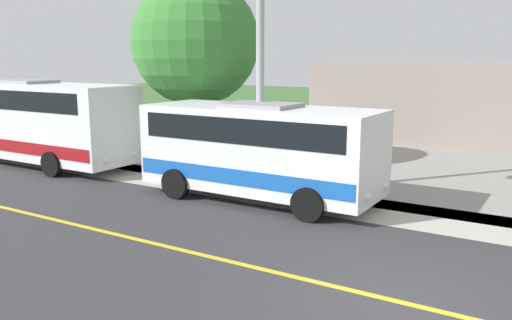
% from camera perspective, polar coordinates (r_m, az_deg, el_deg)
% --- Properties ---
extents(ground_plane, '(120.00, 120.00, 0.00)m').
position_cam_1_polar(ground_plane, '(9.72, 14.98, -14.52)').
color(ground_plane, '#3D6633').
extents(road_surface, '(8.00, 100.00, 0.01)m').
position_cam_1_polar(road_surface, '(9.71, 14.98, -14.49)').
color(road_surface, '#333335').
rests_on(road_surface, ground).
extents(sidewalk, '(2.40, 100.00, 0.01)m').
position_cam_1_polar(sidewalk, '(14.48, 20.95, -6.31)').
color(sidewalk, '#B2ADA3').
rests_on(sidewalk, ground).
extents(road_centre_line, '(0.16, 100.00, 0.00)m').
position_cam_1_polar(road_centre_line, '(9.71, 14.98, -14.47)').
color(road_centre_line, gold).
rests_on(road_centre_line, ground).
extents(shuttle_bus_front, '(2.78, 7.12, 2.84)m').
position_cam_1_polar(shuttle_bus_front, '(15.44, 0.48, 1.43)').
color(shuttle_bus_front, white).
rests_on(shuttle_bus_front, ground).
extents(transit_bus_rear, '(2.72, 10.96, 3.27)m').
position_cam_1_polar(transit_bus_rear, '(23.12, -23.99, 4.23)').
color(transit_bus_rear, white).
rests_on(transit_bus_rear, ground).
extents(street_light_pole, '(1.97, 0.24, 7.88)m').
position_cam_1_polar(street_light_pole, '(15.63, 0.22, 11.79)').
color(street_light_pole, '#9E9EA3').
rests_on(street_light_pole, ground).
extents(tree_curbside, '(4.71, 4.71, 7.05)m').
position_cam_1_polar(tree_curbside, '(20.12, -6.52, 12.48)').
color(tree_curbside, '#4C3826').
rests_on(tree_curbside, ground).
extents(commercial_building, '(10.00, 17.94, 3.88)m').
position_cam_1_polar(commercial_building, '(30.12, 25.71, 5.72)').
color(commercial_building, gray).
rests_on(commercial_building, ground).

